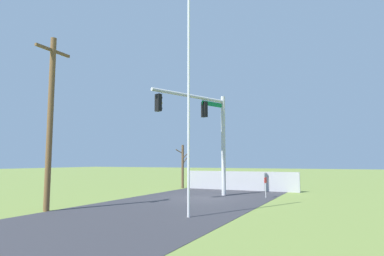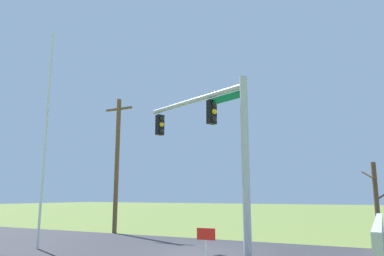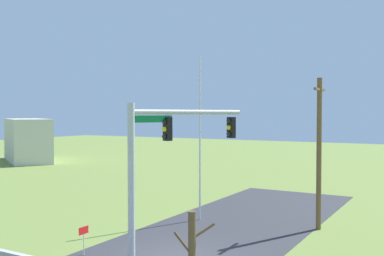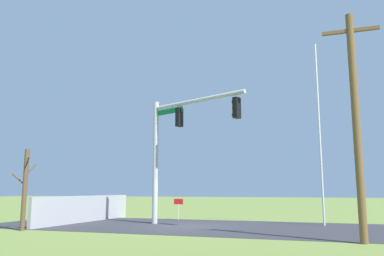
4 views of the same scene
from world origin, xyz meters
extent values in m
plane|color=olive|center=(0.00, 0.00, 0.00)|extent=(160.00, 160.00, 0.00)
cube|color=#2D2D33|center=(-4.00, 0.00, 0.01)|extent=(28.00, 8.00, 0.01)
cube|color=#B7B5AD|center=(3.03, -0.67, 0.00)|extent=(6.00, 6.00, 0.01)
cube|color=#A8A8AD|center=(6.08, -0.49, 0.71)|extent=(0.20, 8.73, 1.42)
cylinder|color=#B2B5BA|center=(2.03, -0.67, 3.22)|extent=(0.28, 0.28, 6.44)
cylinder|color=#B2B5BA|center=(-0.61, 0.41, 6.09)|extent=(5.36, 2.35, 0.20)
cube|color=#0F7238|center=(1.08, -0.28, 5.81)|extent=(1.68, 0.71, 0.28)
cube|color=black|center=(0.45, -0.02, 5.39)|extent=(0.36, 0.42, 0.96)
sphere|color=black|center=(0.59, -0.08, 5.69)|extent=(0.22, 0.22, 0.22)
sphere|color=yellow|center=(0.59, -0.08, 5.39)|extent=(0.22, 0.22, 0.22)
sphere|color=black|center=(0.59, -0.08, 5.09)|extent=(0.22, 0.22, 0.22)
cube|color=black|center=(-2.83, 1.32, 5.39)|extent=(0.36, 0.42, 0.96)
sphere|color=black|center=(-2.69, 1.26, 5.69)|extent=(0.22, 0.22, 0.22)
sphere|color=yellow|center=(-2.69, 1.26, 5.39)|extent=(0.22, 0.22, 0.22)
sphere|color=black|center=(-2.69, 1.26, 5.09)|extent=(0.22, 0.22, 0.22)
cylinder|color=silver|center=(-6.30, -2.24, 4.64)|extent=(0.10, 0.10, 9.29)
cylinder|color=brown|center=(-7.55, 4.13, 3.94)|extent=(0.26, 0.26, 7.88)
cube|color=brown|center=(-7.55, 4.13, 7.28)|extent=(1.90, 0.12, 0.12)
cylinder|color=brown|center=(6.00, 4.33, 1.76)|extent=(0.20, 0.20, 3.52)
cylinder|color=brown|center=(6.37, 4.33, 2.19)|extent=(0.78, 0.07, 0.57)
cylinder|color=brown|center=(5.77, 4.53, 2.98)|extent=(0.54, 0.47, 0.39)
cylinder|color=brown|center=(5.98, 4.06, 2.64)|extent=(0.12, 0.61, 0.55)
cylinder|color=silver|center=(1.76, -3.43, 0.45)|extent=(0.04, 0.04, 0.90)
cube|color=red|center=(1.76, -3.43, 1.06)|extent=(0.56, 0.02, 0.32)
camera|label=1|loc=(-17.99, -7.97, 2.20)|focal=30.54mm
camera|label=2|loc=(6.25, -13.04, 2.12)|focal=34.22mm
camera|label=3|loc=(15.93, 10.05, 6.01)|focal=42.20mm
camera|label=4|loc=(-6.45, 18.26, 1.72)|focal=36.43mm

